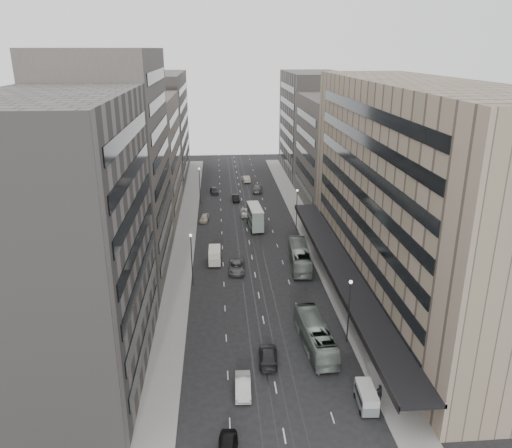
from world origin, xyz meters
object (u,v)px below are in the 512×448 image
object	(u,v)px
vw_microbus	(366,397)
panel_van	(215,255)
sedan_2	(237,267)
pedestrian	(379,392)
double_decker	(255,217)
sedan_1	(243,386)
bus_near	(315,335)
bus_far	(299,256)

from	to	relation	value
vw_microbus	panel_van	bearing A→B (deg)	115.61
sedan_2	pedestrian	xyz separation A→B (m)	(13.06, -32.35, 0.33)
double_decker	panel_van	xyz separation A→B (m)	(-8.06, -16.84, -0.93)
vw_microbus	pedestrian	size ratio (longest dim) A/B	2.19
sedan_1	pedestrian	xyz separation A→B (m)	(13.68, -2.52, 0.31)
bus_near	panel_van	xyz separation A→B (m)	(-11.96, 25.67, -0.12)
bus_far	vw_microbus	world-z (taller)	bus_far
panel_van	bus_near	bearing A→B (deg)	-64.14
bus_near	sedan_1	size ratio (longest dim) A/B	2.53
vw_microbus	panel_van	size ratio (longest dim) A/B	0.92
double_decker	panel_van	distance (m)	18.70
sedan_2	pedestrian	size ratio (longest dim) A/B	2.90
sedan_1	sedan_2	distance (m)	29.83
bus_near	vw_microbus	xyz separation A→B (m)	(3.08, -10.84, -0.44)
vw_microbus	pedestrian	distance (m)	1.67
sedan_2	panel_van	bearing A→B (deg)	138.13
panel_van	pedestrian	xyz separation A→B (m)	(16.57, -35.84, -0.43)
bus_near	panel_van	distance (m)	28.32
bus_near	double_decker	distance (m)	42.70
vw_microbus	panel_van	world-z (taller)	panel_van
bus_far	pedestrian	size ratio (longest dim) A/B	6.67
double_decker	sedan_2	size ratio (longest dim) A/B	1.57
bus_far	panel_van	world-z (taller)	bus_far
double_decker	pedestrian	size ratio (longest dim) A/B	4.55
bus_far	panel_van	distance (m)	14.05
bus_near	bus_far	distance (m)	23.74
vw_microbus	bus_near	bearing A→B (deg)	109.10
bus_near	bus_far	size ratio (longest dim) A/B	0.95
panel_van	double_decker	bearing A→B (deg)	65.32
bus_near	double_decker	world-z (taller)	double_decker
bus_near	sedan_1	world-z (taller)	bus_near
sedan_1	bus_far	bearing A→B (deg)	72.59
bus_far	double_decker	world-z (taller)	double_decker
double_decker	pedestrian	world-z (taller)	double_decker
bus_far	panel_van	xyz separation A→B (m)	(-13.90, 2.01, -0.21)
double_decker	sedan_2	xyz separation A→B (m)	(-4.55, -20.33, -1.69)
pedestrian	bus_far	bearing A→B (deg)	-89.18
vw_microbus	pedestrian	xyz separation A→B (m)	(1.52, 0.67, -0.11)
bus_near	sedan_1	distance (m)	11.90
vw_microbus	sedan_2	xyz separation A→B (m)	(-11.54, 33.02, -0.44)
vw_microbus	sedan_2	bearing A→B (deg)	112.48
sedan_1	sedan_2	world-z (taller)	sedan_1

